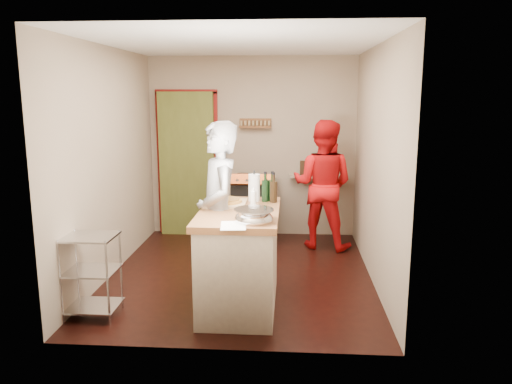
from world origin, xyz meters
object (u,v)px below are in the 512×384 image
Objects in this scene: person_stripe at (219,214)px; person_red at (323,185)px; stove at (254,209)px; wire_shelving at (91,272)px; island at (240,256)px.

person_stripe is 1.05× the size of person_red.
wire_shelving is at bearing -116.85° from stove.
wire_shelving is 1.31m from person_stripe.
stove is 1.07m from person_red.
person_red is at bearing 45.88° from wire_shelving.
person_red is (1.13, 1.91, -0.04)m from person_stripe.
person_stripe reaches higher than island.
person_red reaches higher than wire_shelving.
island reaches higher than wire_shelving.
person_red is (0.92, 2.01, 0.36)m from island.
stove reaches higher than wire_shelving.
person_red reaches higher than stove.
stove is 2.29m from island.
wire_shelving is 0.44× the size of person_stripe.
stove is at bearing 90.84° from island.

